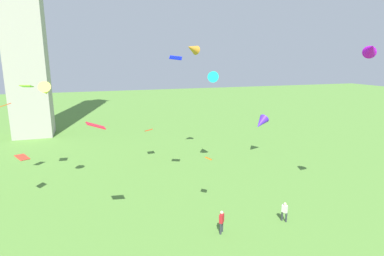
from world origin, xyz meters
name	(u,v)px	position (x,y,z in m)	size (l,w,h in m)	color
person_0	(222,221)	(0.64, 13.01, 0.98)	(0.49, 0.51, 1.73)	#2D3338
person_2	(284,211)	(5.96, 13.00, 0.89)	(0.41, 0.47, 1.57)	#2D3338
kite_flying_0	(261,123)	(12.87, 28.46, 4.40)	(2.52, 2.08, 2.02)	#4D23D7
kite_flying_1	(148,130)	(-1.11, 31.43, 3.79)	(1.02, 1.34, 0.57)	red
kite_flying_2	(371,49)	(12.20, 12.54, 13.10)	(1.81, 1.89, 1.37)	#C008DF
kite_flying_3	(96,126)	(-7.55, 15.35, 8.09)	(1.27, 1.00, 0.50)	red
kite_flying_4	(209,158)	(1.16, 17.03, 4.38)	(0.86, 1.04, 0.46)	#D4610C
kite_flying_5	(3,106)	(-15.67, 28.09, 7.99)	(1.29, 1.41, 0.45)	#EA4A12
kite_flying_6	(27,86)	(-13.37, 27.44, 9.85)	(1.07, 1.46, 0.35)	#78E01D
kite_flying_7	(46,90)	(-11.39, 24.25, 9.68)	(1.04, 1.78, 1.63)	yellow
kite_flying_8	(192,48)	(3.93, 29.50, 13.55)	(2.07, 1.83, 1.45)	#C17C25
kite_flying_9	(22,157)	(-13.75, 23.78, 3.94)	(1.16, 1.42, 0.68)	red
kite_flying_10	(212,76)	(4.59, 25.00, 10.65)	(1.49, 1.92, 1.30)	#1CE5EA
kite_flying_11	(176,58)	(-0.54, 20.62, 12.48)	(1.24, 1.01, 0.42)	#0715CA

